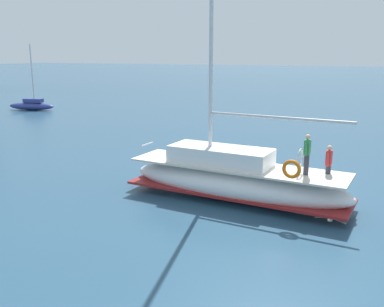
% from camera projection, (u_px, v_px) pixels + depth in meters
% --- Properties ---
extents(ground_plane, '(400.00, 400.00, 0.00)m').
position_uv_depth(ground_plane, '(284.00, 194.00, 18.77)').
color(ground_plane, '#284C66').
extents(main_sailboat, '(3.11, 9.75, 12.72)m').
position_uv_depth(main_sailboat, '(234.00, 179.00, 17.96)').
color(main_sailboat, white).
rests_on(main_sailboat, ground).
extents(moored_sloop_near, '(2.38, 5.29, 6.95)m').
position_uv_depth(moored_sloop_near, '(32.00, 105.00, 46.45)').
color(moored_sloop_near, navy).
rests_on(moored_sloop_near, ground).
extents(seagull, '(0.48, 1.12, 0.17)m').
position_uv_depth(seagull, '(330.00, 219.00, 15.31)').
color(seagull, silver).
rests_on(seagull, ground).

